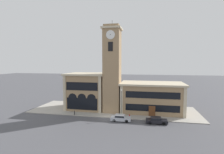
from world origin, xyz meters
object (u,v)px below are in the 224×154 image
street_lamp (121,99)px  bollard (75,113)px  fire_hydrant (130,116)px  parked_car_mid (156,120)px  parked_car_near (121,118)px

street_lamp → bollard: street_lamp is taller
bollard → fire_hydrant: (13.10, 0.32, -0.10)m
street_lamp → parked_car_mid: bearing=-15.3°
parked_car_mid → bollard: size_ratio=4.15×
parked_car_mid → fire_hydrant: 6.09m
bollard → fire_hydrant: bearing=1.4°
bollard → fire_hydrant: size_ratio=1.22×
parked_car_mid → street_lamp: size_ratio=0.68×
parked_car_near → bollard: 11.47m
parked_car_mid → street_lamp: street_lamp is taller
parked_car_mid → street_lamp: bearing=163.1°
parked_car_near → street_lamp: size_ratio=0.67×
street_lamp → fire_hydrant: bearing=-3.2°
street_lamp → bollard: 11.76m
bollard → parked_car_near: bearing=-8.4°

